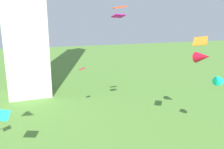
# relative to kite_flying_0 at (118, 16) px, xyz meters

# --- Properties ---
(kite_flying_0) EXTENTS (1.62, 1.27, 0.42)m
(kite_flying_0) POSITION_rel_kite_flying_0_xyz_m (0.00, 0.00, 0.00)
(kite_flying_0) COLOR #C10B93
(kite_flying_1) EXTENTS (1.23, 0.88, 0.37)m
(kite_flying_1) POSITION_rel_kite_flying_0_xyz_m (-1.09, -2.81, 0.75)
(kite_flying_1) COLOR #E5411A
(kite_flying_5) EXTENTS (1.57, 2.09, 1.49)m
(kite_flying_5) POSITION_rel_kite_flying_0_xyz_m (7.89, -4.73, -4.31)
(kite_flying_5) COLOR #B31027
(kite_flying_6) EXTENTS (1.98, 1.82, 1.58)m
(kite_flying_6) POSITION_rel_kite_flying_0_xyz_m (6.94, -7.82, -5.93)
(kite_flying_6) COLOR #14E0D7
(kite_flying_8) EXTENTS (1.87, 1.93, 0.79)m
(kite_flying_8) POSITION_rel_kite_flying_0_xyz_m (4.11, -8.26, -2.23)
(kite_flying_8) COLOR orange
(kite_flying_10) EXTENTS (0.93, 0.77, 0.28)m
(kite_flying_10) POSITION_rel_kite_flying_0_xyz_m (-3.36, 3.70, -6.40)
(kite_flying_10) COLOR #B8212F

